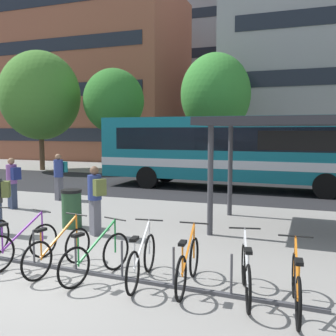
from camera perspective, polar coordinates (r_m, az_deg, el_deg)
The scene contains 20 objects.
ground at distance 7.29m, azimuth -18.83°, elevation -15.61°, with size 200.00×200.00×0.00m, color gray.
bus_lane_asphalt at distance 17.48m, azimuth 5.16°, elevation -2.94°, with size 80.00×7.20×0.01m, color #232326.
city_bus at distance 16.99m, azimuth 10.27°, elevation 2.75°, with size 12.08×2.84×3.20m.
bike_rack at distance 7.17m, azimuth -10.40°, elevation -14.95°, with size 7.71×0.37×0.70m.
parked_bicycle_purple_2 at distance 8.03m, azimuth -21.10°, elevation -10.81°, with size 0.59×1.69×0.99m.
parked_bicycle_orange_3 at distance 7.46m, azimuth -16.11°, elevation -11.91°, with size 0.52×1.71×0.99m.
parked_bicycle_green_4 at distance 6.96m, azimuth -10.73°, elevation -13.05°, with size 0.63×1.68×0.99m.
parked_bicycle_white_5 at distance 6.71m, azimuth -3.97°, elevation -13.70°, with size 0.52×1.72×0.99m.
parked_bicycle_orange_6 at distance 6.49m, azimuth 3.02°, elevation -14.38°, with size 0.52×1.72×0.99m.
parked_bicycle_white_7 at distance 6.25m, azimuth 11.63°, elevation -15.28°, with size 0.55×1.70×0.99m.
parked_bicycle_orange_8 at distance 5.99m, azimuth 18.70°, elevation -16.43°, with size 0.52×1.72×0.99m.
commuter_teal_pack_0 at distance 14.78m, azimuth -16.02°, elevation -0.79°, with size 0.38×0.56×1.74m.
commuter_olive_pack_4 at distance 9.57m, azimuth -10.85°, elevation -4.10°, with size 0.61×0.54×1.73m.
commuter_navy_pack_5 at distance 13.62m, azimuth -22.33°, elevation -1.63°, with size 0.59×0.45×1.70m.
trash_bin at distance 10.58m, azimuth -14.27°, elevation -5.90°, with size 0.55×0.55×1.03m.
street_tree_1 at distance 24.12m, azimuth 7.15°, elevation 10.90°, with size 4.32×4.32×7.37m.
street_tree_2 at distance 24.19m, azimuth -8.14°, elevation 9.92°, with size 3.77×3.77×6.44m.
street_tree_3 at distance 26.55m, azimuth -18.65°, elevation 10.26°, with size 5.19×5.19×7.76m.
building_left_wing at distance 38.20m, azimuth -11.14°, elevation 12.91°, with size 16.70×10.27×15.02m.
building_centre_block at distance 50.12m, azimuth 12.94°, elevation 12.60°, with size 19.61×12.96×17.61m.
Camera 1 is at (4.28, -5.29, 2.60)m, focal length 40.59 mm.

